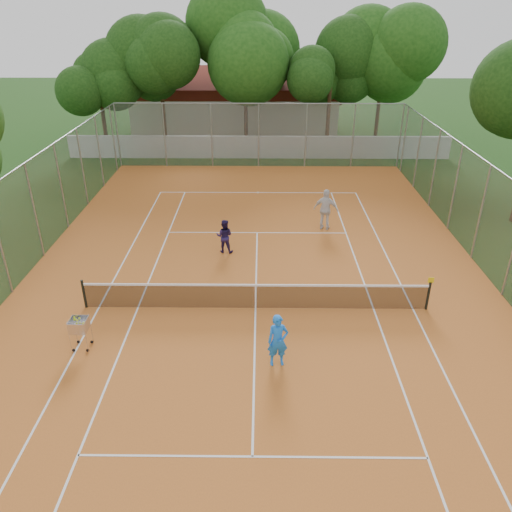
{
  "coord_description": "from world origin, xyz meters",
  "views": [
    {
      "loc": [
        0.17,
        -14.69,
        9.54
      ],
      "look_at": [
        0.0,
        1.5,
        1.3
      ],
      "focal_mm": 35.0,
      "sensor_mm": 36.0,
      "label": 1
    }
  ],
  "objects_px": {
    "clubhouse": "(236,100)",
    "player_far_left": "(224,236)",
    "player_near": "(278,341)",
    "player_far_right": "(326,210)",
    "tennis_net": "(256,296)",
    "ball_hopper": "(80,333)"
  },
  "relations": [
    {
      "from": "player_far_right",
      "to": "ball_hopper",
      "type": "height_order",
      "value": "player_far_right"
    },
    {
      "from": "player_far_left",
      "to": "player_far_right",
      "type": "relative_size",
      "value": 0.76
    },
    {
      "from": "clubhouse",
      "to": "ball_hopper",
      "type": "distance_m",
      "value": 31.51
    },
    {
      "from": "clubhouse",
      "to": "player_far_left",
      "type": "height_order",
      "value": "clubhouse"
    },
    {
      "from": "tennis_net",
      "to": "ball_hopper",
      "type": "relative_size",
      "value": 10.46
    },
    {
      "from": "player_far_left",
      "to": "player_far_right",
      "type": "height_order",
      "value": "player_far_right"
    },
    {
      "from": "ball_hopper",
      "to": "player_far_right",
      "type": "bearing_deg",
      "value": 68.99
    },
    {
      "from": "tennis_net",
      "to": "clubhouse",
      "type": "height_order",
      "value": "clubhouse"
    },
    {
      "from": "player_far_left",
      "to": "player_far_right",
      "type": "bearing_deg",
      "value": -143.68
    },
    {
      "from": "player_far_left",
      "to": "ball_hopper",
      "type": "relative_size",
      "value": 1.29
    },
    {
      "from": "player_far_left",
      "to": "tennis_net",
      "type": "bearing_deg",
      "value": 114.92
    },
    {
      "from": "tennis_net",
      "to": "clubhouse",
      "type": "relative_size",
      "value": 0.72
    },
    {
      "from": "player_far_left",
      "to": "ball_hopper",
      "type": "xyz_separation_m",
      "value": [
        -3.95,
        -6.71,
        -0.17
      ]
    },
    {
      "from": "player_near",
      "to": "player_far_left",
      "type": "xyz_separation_m",
      "value": [
        -2.04,
        7.41,
        -0.09
      ]
    },
    {
      "from": "tennis_net",
      "to": "player_near",
      "type": "relative_size",
      "value": 7.17
    },
    {
      "from": "player_near",
      "to": "ball_hopper",
      "type": "relative_size",
      "value": 1.46
    },
    {
      "from": "tennis_net",
      "to": "player_far_left",
      "type": "bearing_deg",
      "value": 107.17
    },
    {
      "from": "player_near",
      "to": "player_far_right",
      "type": "bearing_deg",
      "value": 67.92
    },
    {
      "from": "clubhouse",
      "to": "player_far_right",
      "type": "height_order",
      "value": "clubhouse"
    },
    {
      "from": "player_near",
      "to": "player_far_right",
      "type": "distance_m",
      "value": 10.2
    },
    {
      "from": "clubhouse",
      "to": "player_far_left",
      "type": "relative_size",
      "value": 11.18
    },
    {
      "from": "tennis_net",
      "to": "ball_hopper",
      "type": "height_order",
      "value": "ball_hopper"
    }
  ]
}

